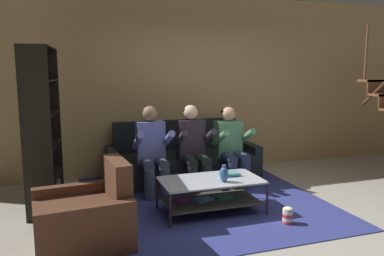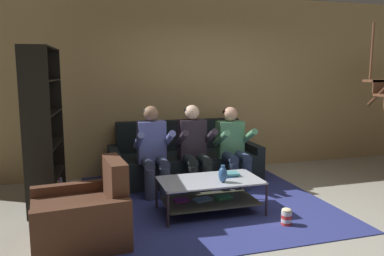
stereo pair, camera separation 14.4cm
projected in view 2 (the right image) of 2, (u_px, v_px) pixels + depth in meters
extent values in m
plane|color=#A9A698|center=(259.00, 224.00, 4.12)|extent=(16.80, 16.80, 0.00)
cube|color=tan|center=(194.00, 84.00, 6.24)|extent=(8.40, 0.12, 2.90)
cylinder|color=brown|center=(372.00, 51.00, 6.03)|extent=(0.04, 0.04, 0.90)
cube|color=black|center=(185.00, 167.00, 5.77)|extent=(2.01, 0.90, 0.41)
cube|color=black|center=(179.00, 135.00, 6.04)|extent=(2.01, 0.18, 0.48)
cube|color=black|center=(115.00, 168.00, 5.46)|extent=(0.13, 0.90, 0.53)
cube|color=black|center=(249.00, 159.00, 6.06)|extent=(0.13, 0.90, 0.53)
cylinder|color=#36405B|center=(150.00, 185.00, 4.86)|extent=(0.14, 0.14, 0.41)
cylinder|color=#36405B|center=(165.00, 183.00, 4.92)|extent=(0.14, 0.14, 0.41)
cylinder|color=#36405B|center=(147.00, 163.00, 4.99)|extent=(0.14, 0.42, 0.14)
cylinder|color=#36405B|center=(162.00, 162.00, 5.05)|extent=(0.14, 0.42, 0.14)
cube|color=#5F6AB9|center=(151.00, 142.00, 5.18)|extent=(0.38, 0.22, 0.58)
cylinder|color=#5F6AB9|center=(139.00, 141.00, 4.94)|extent=(0.09, 0.49, 0.31)
cylinder|color=#5F6AB9|center=(169.00, 139.00, 5.06)|extent=(0.09, 0.49, 0.31)
sphere|color=#90694E|center=(151.00, 114.00, 5.12)|extent=(0.21, 0.21, 0.21)
ellipsoid|color=black|center=(151.00, 111.00, 5.14)|extent=(0.21, 0.21, 0.13)
cylinder|color=black|center=(193.00, 181.00, 5.02)|extent=(0.14, 0.14, 0.41)
cylinder|color=black|center=(207.00, 180.00, 5.08)|extent=(0.14, 0.14, 0.41)
cylinder|color=black|center=(189.00, 160.00, 5.16)|extent=(0.14, 0.42, 0.14)
cylinder|color=black|center=(203.00, 159.00, 5.21)|extent=(0.14, 0.42, 0.14)
cube|color=#2E2532|center=(192.00, 140.00, 5.35)|extent=(0.38, 0.22, 0.57)
cylinder|color=#2E2532|center=(181.00, 139.00, 5.11)|extent=(0.09, 0.49, 0.31)
cylinder|color=#2E2532|center=(210.00, 137.00, 5.22)|extent=(0.09, 0.49, 0.31)
sphere|color=beige|center=(192.00, 112.00, 5.29)|extent=(0.21, 0.21, 0.21)
ellipsoid|color=black|center=(191.00, 110.00, 5.30)|extent=(0.21, 0.21, 0.13)
cylinder|color=navy|center=(233.00, 178.00, 5.19)|extent=(0.14, 0.14, 0.41)
cylinder|color=navy|center=(247.00, 176.00, 5.25)|extent=(0.14, 0.14, 0.41)
cylinder|color=navy|center=(229.00, 157.00, 5.32)|extent=(0.14, 0.42, 0.14)
cylinder|color=navy|center=(242.00, 156.00, 5.38)|extent=(0.14, 0.42, 0.14)
cube|color=#508E67|center=(230.00, 139.00, 5.51)|extent=(0.38, 0.22, 0.53)
cylinder|color=#508E67|center=(221.00, 138.00, 5.28)|extent=(0.09, 0.49, 0.31)
cylinder|color=#508E67|center=(248.00, 137.00, 5.39)|extent=(0.09, 0.49, 0.31)
sphere|color=tan|center=(230.00, 114.00, 5.46)|extent=(0.21, 0.21, 0.21)
ellipsoid|color=black|center=(230.00, 112.00, 5.47)|extent=(0.21, 0.21, 0.13)
cube|color=#B4BBC8|center=(210.00, 180.00, 4.41)|extent=(1.19, 0.65, 0.02)
cube|color=#414233|center=(210.00, 201.00, 4.45)|extent=(1.10, 0.60, 0.02)
cylinder|color=#31242A|center=(168.00, 210.00, 3.98)|extent=(0.03, 0.03, 0.40)
cylinder|color=#31242A|center=(266.00, 200.00, 4.31)|extent=(0.03, 0.03, 0.40)
cylinder|color=#31242A|center=(156.00, 192.00, 4.58)|extent=(0.03, 0.03, 0.40)
cylinder|color=#31242A|center=(244.00, 184.00, 4.90)|extent=(0.03, 0.03, 0.40)
cube|color=#862C91|center=(181.00, 200.00, 4.41)|extent=(0.19, 0.17, 0.02)
cube|color=#6DA0B8|center=(203.00, 199.00, 4.43)|extent=(0.24, 0.19, 0.02)
cube|color=#348B50|center=(224.00, 197.00, 4.50)|extent=(0.21, 0.15, 0.03)
cube|color=navy|center=(198.00, 196.00, 5.04)|extent=(3.00, 3.38, 0.01)
cube|color=slate|center=(198.00, 196.00, 5.04)|extent=(1.65, 1.86, 0.00)
ellipsoid|color=#2D568E|center=(223.00, 175.00, 4.29)|extent=(0.10, 0.10, 0.18)
cylinder|color=#2D568E|center=(223.00, 167.00, 4.28)|extent=(0.05, 0.05, 0.04)
cube|color=#2D5EAC|center=(229.00, 176.00, 4.55)|extent=(0.21, 0.18, 0.02)
cube|color=teal|center=(229.00, 174.00, 4.56)|extent=(0.24, 0.18, 0.03)
cube|color=black|center=(37.00, 135.00, 4.09)|extent=(0.32, 0.05, 1.95)
cube|color=black|center=(51.00, 123.00, 5.02)|extent=(0.32, 0.05, 1.95)
cube|color=black|center=(31.00, 129.00, 4.52)|extent=(0.10, 0.98, 1.95)
cube|color=black|center=(49.00, 204.00, 4.70)|extent=(0.39, 0.96, 0.02)
cube|color=black|center=(47.00, 175.00, 4.64)|extent=(0.39, 0.96, 0.02)
cube|color=black|center=(45.00, 144.00, 4.58)|extent=(0.39, 0.96, 0.02)
cube|color=black|center=(43.00, 113.00, 4.52)|extent=(0.39, 0.96, 0.02)
cube|color=black|center=(41.00, 80.00, 4.47)|extent=(0.39, 0.96, 0.02)
cube|color=black|center=(39.00, 48.00, 4.41)|extent=(0.39, 0.96, 0.02)
cube|color=gold|center=(41.00, 203.00, 4.24)|extent=(0.29, 0.05, 0.33)
cube|color=#2A51B0|center=(43.00, 204.00, 4.27)|extent=(0.25, 0.05, 0.29)
cube|color=#907A50|center=(44.00, 203.00, 4.32)|extent=(0.26, 0.08, 0.29)
cube|color=orange|center=(46.00, 200.00, 4.37)|extent=(0.22, 0.05, 0.31)
cube|color=#9E764D|center=(46.00, 201.00, 4.42)|extent=(0.25, 0.07, 0.26)
cube|color=blue|center=(46.00, 201.00, 4.47)|extent=(0.27, 0.07, 0.22)
cube|color=gold|center=(48.00, 198.00, 4.53)|extent=(0.23, 0.07, 0.24)
cube|color=#318644|center=(46.00, 195.00, 4.57)|extent=(0.29, 0.06, 0.29)
cube|color=gold|center=(50.00, 193.00, 4.63)|extent=(0.22, 0.05, 0.30)
cube|color=olive|center=(50.00, 193.00, 4.66)|extent=(0.22, 0.04, 0.30)
cube|color=#6E91AD|center=(50.00, 194.00, 4.70)|extent=(0.24, 0.05, 0.23)
cube|color=purple|center=(50.00, 190.00, 4.73)|extent=(0.26, 0.07, 0.32)
cube|color=#6A91B8|center=(50.00, 190.00, 4.79)|extent=(0.28, 0.07, 0.29)
cube|color=#2561A8|center=(51.00, 190.00, 4.85)|extent=(0.26, 0.06, 0.25)
cube|color=red|center=(51.00, 189.00, 4.88)|extent=(0.28, 0.05, 0.25)
cube|color=#7C93A8|center=(52.00, 188.00, 4.92)|extent=(0.25, 0.07, 0.26)
cube|color=#4E2E1F|center=(80.00, 223.00, 3.64)|extent=(0.92, 0.69, 0.41)
cube|color=#4E2E1F|center=(115.00, 179.00, 3.71)|extent=(0.22, 0.61, 0.40)
cube|color=#4E2E1F|center=(76.00, 206.00, 3.96)|extent=(0.87, 0.20, 0.51)
cube|color=#4E2E1F|center=(84.00, 233.00, 3.31)|extent=(0.87, 0.20, 0.51)
cylinder|color=red|center=(286.00, 224.00, 4.08)|extent=(0.11, 0.11, 0.04)
cylinder|color=white|center=(286.00, 220.00, 4.08)|extent=(0.11, 0.11, 0.04)
cylinder|color=red|center=(286.00, 217.00, 4.07)|extent=(0.11, 0.11, 0.04)
cylinder|color=white|center=(287.00, 213.00, 4.06)|extent=(0.11, 0.11, 0.04)
ellipsoid|color=beige|center=(287.00, 210.00, 4.06)|extent=(0.11, 0.11, 0.04)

